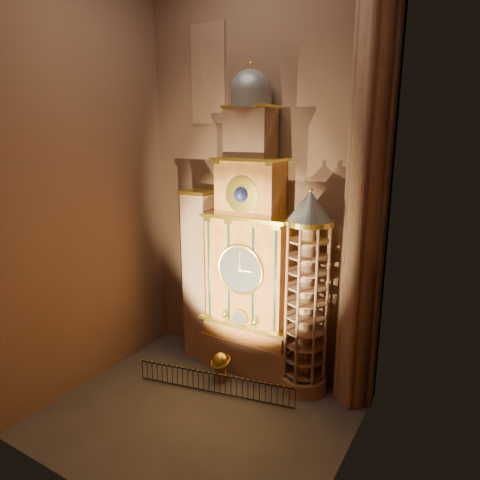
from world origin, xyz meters
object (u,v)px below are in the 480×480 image
Objects in this scene: portrait_tower at (200,275)px; stair_turret at (307,296)px; celestial_globe at (220,364)px; iron_railing at (214,384)px; astronomical_clock at (250,258)px.

portrait_tower is 0.94× the size of stair_turret.
celestial_globe reaches higher than iron_railing.
astronomical_clock reaches higher than iron_railing.
portrait_tower reaches higher than celestial_globe.
stair_turret reaches higher than celestial_globe.
stair_turret is 6.45× the size of celestial_globe.
portrait_tower reaches higher than iron_railing.
portrait_tower is 5.32m from celestial_globe.
celestial_globe is at bearing 108.99° from iron_railing.
portrait_tower is at bearing 143.84° from celestial_globe.
iron_railing is at bearing -95.00° from astronomical_clock.
stair_turret is at bearing -4.30° from astronomical_clock.
portrait_tower is 6.38m from iron_railing.
celestial_globe is (-4.21, -1.69, -4.26)m from stair_turret.
astronomical_clock reaches higher than portrait_tower.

